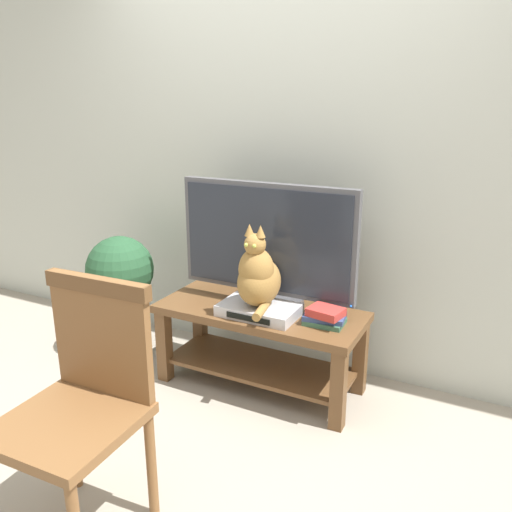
% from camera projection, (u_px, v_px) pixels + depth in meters
% --- Properties ---
extents(ground_plane, '(12.00, 12.00, 0.00)m').
position_uv_depth(ground_plane, '(202.00, 440.00, 2.54)').
color(ground_plane, gray).
extents(back_wall, '(7.00, 0.12, 2.80)m').
position_uv_depth(back_wall, '(293.00, 134.00, 3.03)').
color(back_wall, '#B7BCB2').
rests_on(back_wall, ground).
extents(tv_stand, '(1.16, 0.48, 0.48)m').
position_uv_depth(tv_stand, '(260.00, 333.00, 2.93)').
color(tv_stand, brown).
rests_on(tv_stand, ground).
extents(tv, '(1.03, 0.20, 0.69)m').
position_uv_depth(tv, '(267.00, 243.00, 2.85)').
color(tv, '#4C4C51').
rests_on(tv, tv_stand).
extents(media_box, '(0.42, 0.26, 0.06)m').
position_uv_depth(media_box, '(259.00, 310.00, 2.80)').
color(media_box, '#BCBCC1').
rests_on(media_box, tv_stand).
extents(cat, '(0.22, 0.35, 0.45)m').
position_uv_depth(cat, '(258.00, 276.00, 2.73)').
color(cat, olive).
rests_on(cat, media_box).
extents(wooden_chair, '(0.48, 0.48, 0.98)m').
position_uv_depth(wooden_chair, '(83.00, 391.00, 1.90)').
color(wooden_chair, brown).
rests_on(wooden_chair, ground).
extents(book_stack, '(0.23, 0.19, 0.09)m').
position_uv_depth(book_stack, '(325.00, 316.00, 2.68)').
color(book_stack, '#38664C').
rests_on(book_stack, tv_stand).
extents(potted_plant, '(0.42, 0.42, 0.78)m').
position_uv_depth(potted_plant, '(121.00, 283.00, 3.28)').
color(potted_plant, '#47474C').
rests_on(potted_plant, ground).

